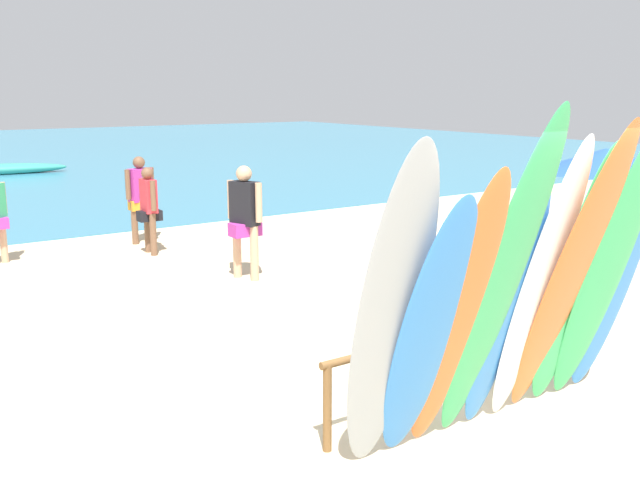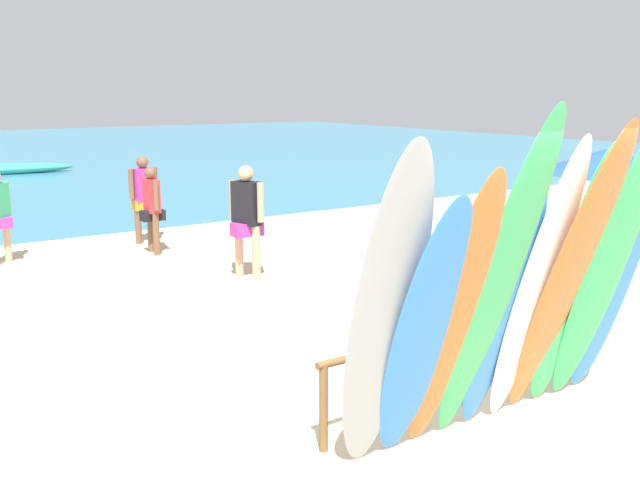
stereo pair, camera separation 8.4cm
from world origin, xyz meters
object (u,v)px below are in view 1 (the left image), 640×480
object	(u,v)px
surfboard_blue_1	(427,334)
beach_umbrella	(606,161)
surfboard_grey_0	(390,315)
surfboard_white_5	(539,286)
beachgoer_strolling	(140,193)
beachgoer_midbeach	(149,204)
surfboard_green_3	(499,284)
surfboard_orange_6	(570,275)
surfboard_blue_9	(620,261)
surfboard_green_8	(606,269)
surfboard_blue_4	(505,310)
beachgoer_by_water	(245,214)
surfboard_orange_2	(457,317)
beach_chair_red	(513,251)
surfboard_green_7	(575,279)
surfboard_rack	(462,344)
beach_chair_blue	(498,268)

from	to	relation	value
surfboard_blue_1	beach_umbrella	size ratio (longest dim) A/B	1.08
surfboard_grey_0	surfboard_white_5	distance (m)	1.51
surfboard_grey_0	beachgoer_strolling	distance (m)	8.95
surfboard_grey_0	beachgoer_midbeach	world-z (taller)	surfboard_grey_0
surfboard_green_3	beach_umbrella	distance (m)	4.39
surfboard_grey_0	surfboard_orange_6	distance (m)	1.81
surfboard_blue_9	surfboard_green_8	bearing A→B (deg)	-162.87
surfboard_blue_4	beachgoer_by_water	bearing A→B (deg)	79.55
surfboard_blue_1	surfboard_orange_2	size ratio (longest dim) A/B	0.92
surfboard_grey_0	surfboard_blue_9	size ratio (longest dim) A/B	0.97
surfboard_orange_6	beach_chair_red	xyz separation A→B (m)	(3.28, 3.40, -0.86)
surfboard_green_3	beachgoer_midbeach	world-z (taller)	surfboard_green_3
surfboard_orange_6	surfboard_blue_9	xyz separation A→B (m)	(0.77, 0.07, -0.00)
surfboard_blue_4	surfboard_green_7	bearing A→B (deg)	-6.34
surfboard_green_7	surfboard_rack	bearing A→B (deg)	141.90
surfboard_blue_1	surfboard_blue_4	world-z (taller)	surfboard_blue_1
surfboard_blue_1	surfboard_green_7	distance (m)	1.72
surfboard_grey_0	beach_umbrella	distance (m)	5.23
surfboard_grey_0	surfboard_blue_9	xyz separation A→B (m)	(2.58, -0.03, 0.04)
surfboard_blue_1	surfboard_rack	bearing A→B (deg)	34.39
surfboard_rack	beach_chair_blue	distance (m)	3.47
beachgoer_by_water	beachgoer_midbeach	xyz separation A→B (m)	(-0.59, 2.38, -0.12)
surfboard_white_5	surfboard_green_8	xyz separation A→B (m)	(0.77, -0.07, 0.04)
beachgoer_midbeach	surfboard_blue_1	bearing A→B (deg)	-4.39
surfboard_green_7	beach_umbrella	bearing A→B (deg)	32.54
surfboard_rack	beach_umbrella	world-z (taller)	beach_umbrella
beachgoer_strolling	beach_chair_blue	size ratio (longest dim) A/B	1.91
surfboard_green_8	beach_chair_red	world-z (taller)	surfboard_green_8
surfboard_green_7	surfboard_green_8	distance (m)	0.28
surfboard_white_5	beach_umbrella	xyz separation A→B (m)	(3.37, 1.79, 0.67)
surfboard_orange_2	beachgoer_midbeach	xyz separation A→B (m)	(0.60, 7.94, -0.29)
surfboard_green_3	beachgoer_strolling	world-z (taller)	surfboard_green_3
beachgoer_by_water	beachgoer_midbeach	bearing A→B (deg)	-6.80
surfboard_blue_4	surfboard_green_7	world-z (taller)	surfboard_green_7
surfboard_blue_4	surfboard_green_8	distance (m)	1.10
surfboard_green_8	surfboard_orange_6	bearing A→B (deg)	-176.14
surfboard_green_3	surfboard_green_8	world-z (taller)	surfboard_green_3
surfboard_rack	surfboard_green_3	size ratio (longest dim) A/B	1.06
surfboard_white_5	beachgoer_by_water	size ratio (longest dim) A/B	1.50
beachgoer_by_water	surfboard_green_8	bearing A→B (deg)	164.45
surfboard_orange_6	beachgoer_by_water	world-z (taller)	surfboard_orange_6
surfboard_rack	surfboard_blue_9	size ratio (longest dim) A/B	1.13
surfboard_blue_4	surfboard_blue_9	size ratio (longest dim) A/B	0.82
surfboard_white_5	beachgoer_by_water	distance (m)	5.56
beachgoer_midbeach	beach_chair_blue	distance (m)	5.97
surfboard_blue_4	beach_chair_red	bearing A→B (deg)	35.52
beachgoer_strolling	beach_chair_red	size ratio (longest dim) A/B	1.93
surfboard_blue_4	surfboard_blue_9	xyz separation A→B (m)	(1.37, -0.07, 0.23)
surfboard_green_3	beach_chair_blue	bearing A→B (deg)	37.13
beachgoer_strolling	surfboard_white_5	bearing A→B (deg)	-104.32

